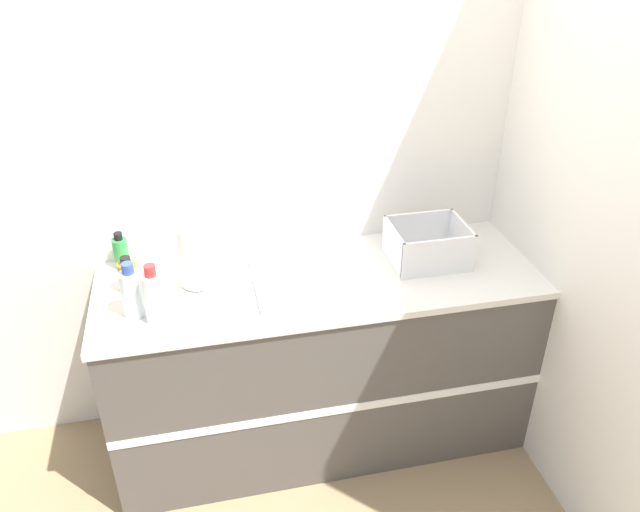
{
  "coord_description": "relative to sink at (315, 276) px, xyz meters",
  "views": [
    {
      "loc": [
        -0.48,
        -1.86,
        2.3
      ],
      "look_at": [
        -0.01,
        0.29,
        1.02
      ],
      "focal_mm": 35.0,
      "sensor_mm": 36.0,
      "label": 1
    }
  ],
  "objects": [
    {
      "name": "sink",
      "position": [
        0.0,
        0.0,
        0.0
      ],
      "size": [
        0.52,
        0.41,
        0.26
      ],
      "color": "silver",
      "rests_on": "counter_cabinet"
    },
    {
      "name": "wall_back",
      "position": [
        0.03,
        0.36,
        0.38
      ],
      "size": [
        4.25,
        0.06,
        2.6
      ],
      "color": "silver",
      "rests_on": "ground_plane"
    },
    {
      "name": "ground_plane",
      "position": [
        0.03,
        -0.3,
        -0.92
      ],
      "size": [
        12.0,
        12.0,
        0.0
      ],
      "primitive_type": "plane",
      "color": "#937A56"
    },
    {
      "name": "paper_towel_roll",
      "position": [
        -0.48,
        0.06,
        0.12
      ],
      "size": [
        0.13,
        0.13,
        0.27
      ],
      "color": "#4C4C51",
      "rests_on": "counter_cabinet"
    },
    {
      "name": "bottle_green",
      "position": [
        -0.79,
        0.27,
        0.06
      ],
      "size": [
        0.06,
        0.06,
        0.17
      ],
      "color": "#2D8C3D",
      "rests_on": "counter_cabinet"
    },
    {
      "name": "bottle_clear",
      "position": [
        -0.73,
        -0.1,
        0.08
      ],
      "size": [
        0.08,
        0.08,
        0.23
      ],
      "color": "silver",
      "rests_on": "counter_cabinet"
    },
    {
      "name": "dish_rack",
      "position": [
        0.51,
        0.05,
        0.05
      ],
      "size": [
        0.33,
        0.27,
        0.17
      ],
      "color": "white",
      "rests_on": "counter_cabinet"
    },
    {
      "name": "bottle_amber",
      "position": [
        -0.75,
        0.08,
        0.05
      ],
      "size": [
        0.07,
        0.07,
        0.15
      ],
      "color": "#B26B19",
      "rests_on": "counter_cabinet"
    },
    {
      "name": "bottle_white_spray",
      "position": [
        -0.64,
        -0.15,
        0.09
      ],
      "size": [
        0.08,
        0.08,
        0.24
      ],
      "color": "white",
      "rests_on": "counter_cabinet"
    },
    {
      "name": "wall_right",
      "position": [
        0.98,
        0.02,
        0.38
      ],
      "size": [
        0.06,
        2.63,
        2.6
      ],
      "color": "silver",
      "rests_on": "ground_plane"
    },
    {
      "name": "counter_cabinet",
      "position": [
        0.03,
        0.02,
        -0.47
      ],
      "size": [
        1.87,
        0.66,
        0.9
      ],
      "color": "#514C47",
      "rests_on": "ground_plane"
    }
  ]
}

